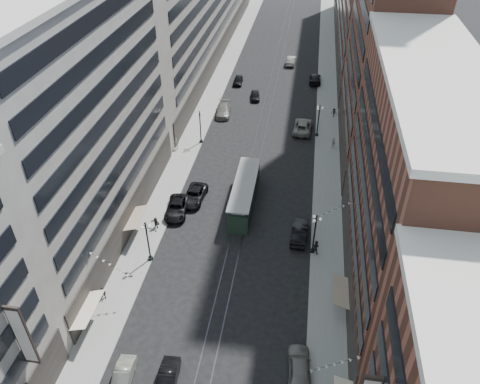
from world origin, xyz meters
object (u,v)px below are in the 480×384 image
Objects in this scene: car_11 at (303,126)px; car_13 at (255,96)px; streetcar at (244,195)px; car_7 at (194,195)px; car_1 at (123,377)px; car_5 at (167,380)px; pedestrian_8 at (333,142)px; car_10 at (299,232)px; car_14 at (291,60)px; lamppost_sw_far at (148,240)px; lamppost_se_mid at (318,119)px; pedestrian_5 at (156,223)px; car_4 at (299,367)px; pedestrian_9 at (334,113)px; lamppost_se_far at (315,233)px; car_2 at (177,208)px; pedestrian_2 at (103,293)px; pedestrian_7 at (316,247)px; car_9 at (238,80)px; lamppost_sw_mid at (200,126)px; car_8 at (223,110)px; pedestrian_6 at (177,144)px.

car_11 is 1.56× the size of car_13.
streetcar is 2.22× the size of car_7.
car_7 is at bearing 85.74° from car_1.
pedestrian_8 is (14.72, 43.56, 0.31)m from car_5.
pedestrian_8 is at bearing 138.34° from car_11.
car_10 is 1.01× the size of car_14.
car_13 is 19.76m from car_14.
car_7 is (2.40, 11.93, -2.31)m from lamppost_sw_far.
lamppost_se_mid is 32.89m from pedestrian_5.
car_10 is at bearing 52.20° from car_1.
car_4 is 51.27m from pedestrian_9.
car_2 is at bearing 164.39° from lamppost_se_far.
pedestrian_2 is at bearing -154.21° from lamppost_se_far.
pedestrian_7 is (17.92, -5.00, 0.26)m from car_2.
car_4 is at bearing 95.41° from car_10.
pedestrian_8 reaches higher than pedestrian_7.
car_9 is at bearing 53.28° from car_14.
car_5 is 2.50× the size of pedestrian_8.
pedestrian_2 is at bearing -20.27° from car_4.
car_7 is at bearing 81.46° from car_14.
lamppost_sw_mid is 0.98× the size of car_7.
lamppost_sw_far is at bearing 94.49° from car_1.
car_10 is 3.21m from pedestrian_7.
car_8 reaches higher than car_13.
car_8 is (0.96, 28.56, 0.05)m from car_2.
pedestrian_8 is at bearing -99.88° from car_4.
car_2 is 55.86m from car_14.
pedestrian_7 reaches higher than pedestrian_9.
pedestrian_6 is at bearing 135.41° from streetcar.
pedestrian_6 is at bearing -65.21° from car_4.
pedestrian_7 is at bearing 11.83° from lamppost_sw_far.
car_5 is 0.81× the size of car_7.
pedestrian_9 is (14.98, 54.08, 0.19)m from car_5.
pedestrian_7 is (1.12, 15.87, 0.18)m from car_4.
pedestrian_8 reaches higher than car_9.
lamppost_sw_mid is at bearing 24.58° from car_11.
lamppost_sw_far and lamppost_sw_mid have the same top height.
car_7 is 18.19m from pedestrian_7.
car_14 is 26.02m from pedestrian_9.
pedestrian_2 is 23.59m from car_10.
lamppost_se_mid reaches higher than car_14.
pedestrian_9 reaches higher than car_9.
car_5 is (-12.17, -18.89, -2.35)m from lamppost_se_far.
pedestrian_7 is 1.13× the size of pedestrian_9.
streetcar is (-9.20, 8.00, -1.50)m from lamppost_se_far.
lamppost_se_far reaches higher than car_5.
lamppost_sw_mid is 3.49× the size of pedestrian_9.
car_14 is (-6.20, 31.61, -2.24)m from lamppost_se_mid.
pedestrian_9 reaches higher than car_8.
lamppost_sw_mid is 21.11m from pedestrian_8.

